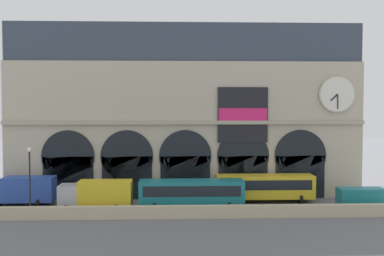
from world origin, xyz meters
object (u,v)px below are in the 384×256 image
(box_truck_west, at_px, (21,190))
(bus_center, at_px, (192,193))
(box_truck_midwest, at_px, (97,194))
(van_east, at_px, (363,197))
(bus_mideast, at_px, (265,187))
(street_lamp_quayside, at_px, (30,173))

(box_truck_west, relative_size, bus_center, 0.68)
(bus_center, bearing_deg, box_truck_midwest, -179.95)
(box_truck_west, distance_m, bus_center, 18.95)
(box_truck_midwest, relative_size, van_east, 1.44)
(box_truck_midwest, height_order, bus_mideast, box_truck_midwest)
(box_truck_midwest, relative_size, bus_center, 0.68)
(box_truck_west, xyz_separation_m, box_truck_midwest, (8.79, -2.85, 0.00))
(bus_center, distance_m, street_lamp_quayside, 16.39)
(box_truck_west, height_order, bus_mideast, box_truck_west)
(box_truck_west, height_order, bus_center, box_truck_west)
(van_east, distance_m, street_lamp_quayside, 34.37)
(van_east, bearing_deg, bus_mideast, 159.46)
(box_truck_midwest, bearing_deg, box_truck_west, 162.04)
(box_truck_west, relative_size, van_east, 1.44)
(box_truck_west, bearing_deg, van_east, -4.94)
(bus_mideast, relative_size, street_lamp_quayside, 1.59)
(van_east, bearing_deg, bus_center, 178.90)
(bus_center, height_order, van_east, bus_center)
(street_lamp_quayside, bearing_deg, bus_mideast, 14.42)
(box_truck_midwest, distance_m, van_east, 28.17)
(bus_center, bearing_deg, street_lamp_quayside, -169.48)
(bus_center, distance_m, van_east, 18.23)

